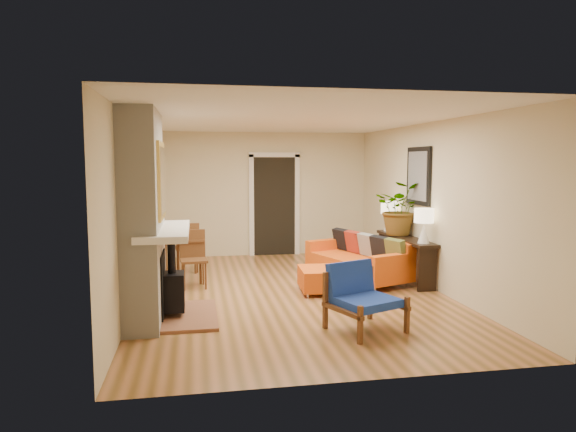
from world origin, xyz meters
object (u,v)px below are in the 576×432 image
Objects in this scene: sofa at (360,259)px; lamp_near at (424,222)px; blue_chair at (360,293)px; console_table at (405,246)px; houseplant at (401,208)px; lamp_far at (389,213)px; ottoman at (324,278)px; dining_table at (186,245)px.

lamp_near is (0.72, -0.89, 0.72)m from sofa.
blue_chair is 0.52× the size of console_table.
lamp_far is at bearing 88.96° from houseplant.
houseplant is (-0.01, 0.90, 0.13)m from lamp_near.
lamp_near reaches higher than ottoman.
console_table is (3.65, -0.66, -0.01)m from dining_table.
lamp_far reaches higher than sofa.
lamp_near is 0.58× the size of houseplant.
sofa is 2.20× the size of blue_chair.
lamp_far is at bearing 90.00° from console_table.
lamp_near is at bearing -90.00° from console_table.
lamp_far is at bearing 90.00° from lamp_near.
blue_chair is 3.54m from lamp_far.
sofa is 0.79m from console_table.
houseplant is at bearing 0.82° from sofa.
houseplant is (1.56, 2.55, 0.76)m from blue_chair.
console_table is 3.43× the size of lamp_far.
blue_chair is at bearing -90.26° from ottoman.
blue_chair is 3.65m from dining_table.
sofa is at bearing 71.60° from blue_chair.
blue_chair is (-0.85, -2.54, 0.09)m from sofa.
blue_chair is 1.79× the size of lamp_near.
sofa is 2.29× the size of houseplant.
dining_table is 1.83× the size of houseplant.
houseplant is (-0.01, 0.21, 0.61)m from console_table.
blue_chair is 1.04× the size of houseplant.
ottoman is 2.46m from dining_table.
console_table is (0.72, -0.20, 0.24)m from sofa.
dining_table is 3.71m from houseplant.
console_table is 2.00× the size of houseplant.
sofa is 1.11m from houseplant.
lamp_far is at bearing 63.23° from blue_chair.
console_table is at bearing 56.21° from blue_chair.
lamp_near is at bearing -3.45° from ottoman.
lamp_far is (0.00, 0.76, 0.49)m from console_table.
ottoman is 0.42× the size of console_table.
houseplant is (3.64, -0.44, 0.60)m from dining_table.
houseplant is at bearing -6.97° from dining_table.
ottoman is at bearing 89.74° from blue_chair.
console_table is at bearing -15.61° from sofa.
sofa reaches higher than console_table.
lamp_far reaches higher than console_table.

